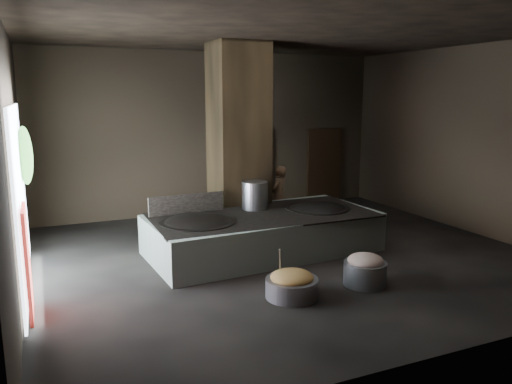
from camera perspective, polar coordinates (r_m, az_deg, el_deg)
name	(u,v)px	position (r m, az deg, el deg)	size (l,w,h in m)	color
floor	(285,257)	(10.63, 3.38, -7.45)	(10.00, 9.00, 0.10)	black
ceiling	(288,30)	(10.16, 3.68, 17.99)	(10.00, 9.00, 0.10)	black
back_wall	(214,133)	(14.32, -4.82, 6.72)	(10.00, 0.10, 4.50)	black
front_wall	(459,185)	(6.46, 22.15, 0.75)	(10.00, 0.10, 4.50)	black
left_wall	(10,162)	(9.05, -26.33, 3.14)	(0.10, 9.00, 4.50)	black
right_wall	(473,140)	(13.21, 23.53, 5.49)	(0.10, 9.00, 4.50)	black
pillar	(238,141)	(11.74, -2.02, 5.82)	(1.20, 1.20, 4.50)	black
hearth_platform	(263,233)	(10.68, 0.79, -4.72)	(4.77, 2.28, 0.83)	silver
platform_cap	(263,215)	(10.58, 0.80, -2.64)	(4.67, 2.24, 0.03)	black
wok_left	(198,225)	(10.06, -6.65, -3.82)	(1.51, 1.51, 0.42)	black
wok_left_rim	(198,222)	(10.04, -6.66, -3.43)	(1.54, 1.54, 0.05)	black
wok_right	(317,212)	(11.24, 6.98, -2.24)	(1.40, 1.40, 0.39)	black
wok_right_rim	(317,209)	(11.23, 6.99, -1.89)	(1.43, 1.43, 0.05)	black
stock_pot	(255,196)	(11.02, -0.13, -0.40)	(0.58, 0.58, 0.62)	#A2A4A9
splash_guard	(187,204)	(10.74, -7.93, -1.36)	(1.66, 0.06, 0.42)	black
cook	(279,196)	(12.78, 2.67, -0.45)	(0.57, 0.36, 1.55)	brown
veg_basin	(292,288)	(8.46, 4.12, -10.86)	(0.88, 0.88, 0.32)	slate
veg_fill	(292,277)	(8.39, 4.13, -9.67)	(0.72, 0.72, 0.22)	#9BA04D
ladle	(280,264)	(8.39, 2.76, -8.22)	(0.03, 0.03, 0.70)	#A2A4A9
meat_basin	(365,273)	(9.15, 12.35, -9.07)	(0.76, 0.76, 0.42)	slate
meat_fill	(366,260)	(9.07, 12.41, -7.64)	(0.63, 0.63, 0.24)	#A97565
doorway_near	(254,171)	(14.79, -0.21, 2.41)	(1.18, 0.08, 2.38)	black
doorway_near_glow	(251,172)	(14.89, -0.63, 2.27)	(0.76, 0.04, 1.80)	#8C6647
doorway_far	(324,167)	(15.88, 7.78, 2.90)	(1.18, 0.08, 2.38)	black
doorway_far_glow	(315,168)	(15.94, 6.70, 2.78)	(0.86, 0.04, 2.03)	#8C6647
left_opening	(20,198)	(9.35, -25.33, -0.61)	(0.04, 4.20, 3.10)	white
pavilion_sliver	(28,263)	(8.26, -24.64, -7.36)	(0.05, 0.90, 1.70)	maroon
tree_silhouette	(25,155)	(10.34, -24.90, 3.82)	(0.28, 1.10, 1.10)	#194714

